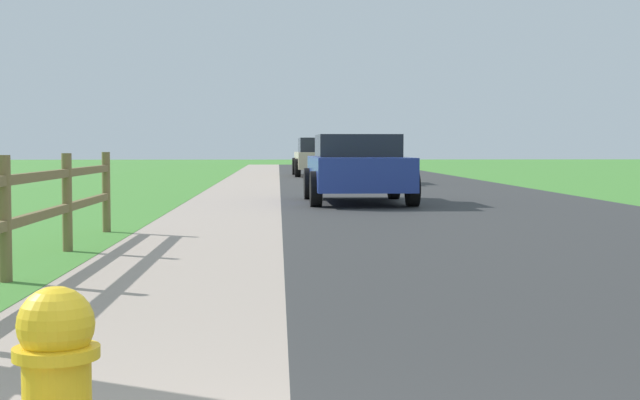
# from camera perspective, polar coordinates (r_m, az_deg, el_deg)

# --- Properties ---
(ground_plane) EXTENTS (120.00, 120.00, 0.00)m
(ground_plane) POSITION_cam_1_polar(r_m,az_deg,el_deg) (26.99, -2.43, 0.76)
(ground_plane) COLOR #478B35
(road_asphalt) EXTENTS (7.00, 66.00, 0.01)m
(road_asphalt) POSITION_cam_1_polar(r_m,az_deg,el_deg) (29.21, 4.44, 0.95)
(road_asphalt) COLOR #333333
(road_asphalt) RESTS_ON ground
(curb_concrete) EXTENTS (6.00, 66.00, 0.01)m
(curb_concrete) POSITION_cam_1_polar(r_m,az_deg,el_deg) (29.14, -8.35, 0.92)
(curb_concrete) COLOR tan
(curb_concrete) RESTS_ON ground
(grass_verge) EXTENTS (5.00, 66.00, 0.00)m
(grass_verge) POSITION_cam_1_polar(r_m,az_deg,el_deg) (29.33, -11.27, 0.91)
(grass_verge) COLOR #478B35
(grass_verge) RESTS_ON ground
(parked_suv_blue) EXTENTS (2.16, 4.31, 1.42)m
(parked_suv_blue) POSITION_cam_1_polar(r_m,az_deg,el_deg) (19.62, 2.28, 1.96)
(parked_suv_blue) COLOR navy
(parked_suv_blue) RESTS_ON ground
(parked_car_white) EXTENTS (2.05, 4.81, 1.46)m
(parked_car_white) POSITION_cam_1_polar(r_m,az_deg,el_deg) (30.57, 1.97, 2.45)
(parked_car_white) COLOR white
(parked_car_white) RESTS_ON ground
(parked_car_beige) EXTENTS (2.15, 4.88, 1.52)m
(parked_car_beige) POSITION_cam_1_polar(r_m,az_deg,el_deg) (37.78, -0.03, 2.65)
(parked_car_beige) COLOR #C6B793
(parked_car_beige) RESTS_ON ground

